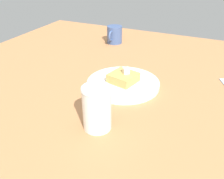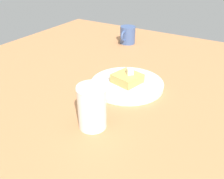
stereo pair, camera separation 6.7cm
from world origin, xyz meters
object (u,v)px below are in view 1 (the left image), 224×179
(plate, at_px, (123,83))
(syrup_jar, at_px, (97,109))
(fork, at_px, (105,76))
(coffee_mug, at_px, (114,35))

(plate, bearing_deg, syrup_jar, 6.28)
(fork, relative_size, coffee_mug, 1.72)
(fork, distance_m, syrup_jar, 0.25)
(fork, xyz_separation_m, syrup_jar, (0.23, 0.09, 0.03))
(fork, bearing_deg, plate, 82.35)
(plate, distance_m, syrup_jar, 0.22)
(coffee_mug, bearing_deg, fork, 19.78)
(plate, relative_size, syrup_jar, 2.07)
(plate, xyz_separation_m, coffee_mug, (-0.36, -0.19, 0.03))
(fork, height_order, syrup_jar, syrup_jar)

